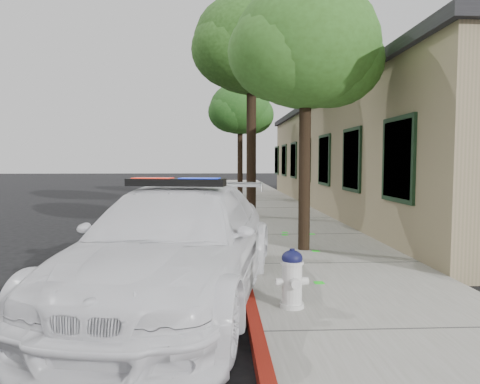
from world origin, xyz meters
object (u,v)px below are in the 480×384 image
(street_tree_near, at_px, (306,52))
(street_tree_mid, at_px, (252,50))
(clapboard_building, at_px, (403,155))
(street_tree_far, at_px, (241,111))
(fire_hydrant, at_px, (292,278))
(police_car, at_px, (177,245))

(street_tree_near, bearing_deg, street_tree_mid, 97.03)
(clapboard_building, distance_m, street_tree_far, 7.97)
(street_tree_near, bearing_deg, fire_hydrant, -103.51)
(fire_hydrant, xyz_separation_m, street_tree_far, (0.18, 16.08, 3.81))
(clapboard_building, bearing_deg, police_car, -125.64)
(fire_hydrant, bearing_deg, street_tree_far, 83.44)
(street_tree_far, bearing_deg, street_tree_mid, -90.11)
(clapboard_building, distance_m, fire_hydrant, 12.93)
(street_tree_near, bearing_deg, clapboard_building, 55.81)
(clapboard_building, height_order, street_tree_mid, street_tree_mid)
(police_car, bearing_deg, clapboard_building, 64.95)
(clapboard_building, relative_size, fire_hydrant, 29.15)
(street_tree_far, bearing_deg, street_tree_near, -87.06)
(clapboard_building, xyz_separation_m, police_car, (-7.59, -10.59, -1.33))
(police_car, height_order, street_tree_near, street_tree_near)
(police_car, relative_size, street_tree_near, 1.10)
(clapboard_building, distance_m, police_car, 13.10)
(fire_hydrant, relative_size, street_tree_near, 0.14)
(police_car, bearing_deg, street_tree_near, 61.10)
(police_car, distance_m, fire_hydrant, 1.62)
(clapboard_building, relative_size, police_car, 3.63)
(police_car, height_order, street_tree_far, street_tree_far)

